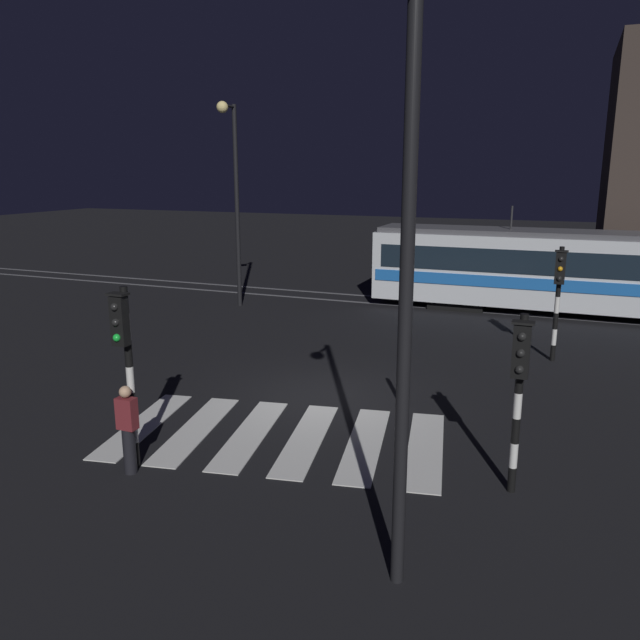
{
  "coord_description": "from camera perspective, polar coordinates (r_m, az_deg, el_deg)",
  "views": [
    {
      "loc": [
        5.37,
        -13.87,
        5.54
      ],
      "look_at": [
        -0.92,
        2.15,
        1.4
      ],
      "focal_mm": 35.29,
      "sensor_mm": 36.0,
      "label": 1
    }
  ],
  "objects": [
    {
      "name": "pedestrian_waiting_at_kerb",
      "position": [
        12.28,
        -17.02,
        -9.42
      ],
      "size": [
        0.36,
        0.24,
        1.71
      ],
      "color": "black",
      "rests_on": "ground"
    },
    {
      "name": "traffic_light_corner_far_right",
      "position": [
        19.35,
        20.82,
        2.81
      ],
      "size": [
        0.36,
        0.42,
        3.39
      ],
      "color": "black",
      "rests_on": "ground"
    },
    {
      "name": "rail_far",
      "position": [
        27.56,
        9.78,
        1.76
      ],
      "size": [
        80.0,
        0.12,
        0.03
      ],
      "primitive_type": "cube",
      "color": "#59595E",
      "rests_on": "ground"
    },
    {
      "name": "ground_plane",
      "position": [
        15.87,
        0.27,
        -6.9
      ],
      "size": [
        120.0,
        120.0,
        0.0
      ],
      "primitive_type": "plane",
      "color": "black"
    },
    {
      "name": "bollard_island_edge",
      "position": [
        15.47,
        7.27,
        -5.37
      ],
      "size": [
        0.12,
        0.12,
        1.11
      ],
      "color": "black",
      "rests_on": "ground"
    },
    {
      "name": "traffic_light_corner_near_right",
      "position": [
        11.08,
        17.63,
        -5.08
      ],
      "size": [
        0.36,
        0.42,
        3.22
      ],
      "color": "black",
      "rests_on": "ground"
    },
    {
      "name": "street_lamp_near_kerb",
      "position": [
        7.5,
        7.56,
        7.83
      ],
      "size": [
        0.44,
        1.21,
        7.65
      ],
      "color": "black",
      "rests_on": "ground"
    },
    {
      "name": "crosswalk_zebra",
      "position": [
        13.62,
        -3.81,
        -10.46
      ],
      "size": [
        7.42,
        4.84,
        0.02
      ],
      "color": "silver",
      "rests_on": "ground"
    },
    {
      "name": "traffic_light_kerb_mid_left",
      "position": [
        11.96,
        -17.26,
        -2.76
      ],
      "size": [
        0.36,
        0.42,
        3.5
      ],
      "color": "black",
      "rests_on": "ground"
    },
    {
      "name": "street_lamp_trackside_left",
      "position": [
        25.64,
        -7.85,
        12.23
      ],
      "size": [
        0.44,
        1.21,
        8.02
      ],
      "color": "black",
      "rests_on": "ground"
    },
    {
      "name": "rail_near",
      "position": [
        26.18,
        9.13,
        1.17
      ],
      "size": [
        80.0,
        0.12,
        0.03
      ],
      "primitive_type": "cube",
      "color": "#59595E",
      "rests_on": "ground"
    },
    {
      "name": "tram",
      "position": [
        26.02,
        21.62,
        4.19
      ],
      "size": [
        15.15,
        2.58,
        4.15
      ],
      "color": "silver",
      "rests_on": "ground"
    }
  ]
}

